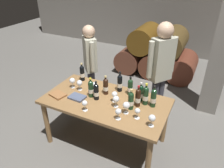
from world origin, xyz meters
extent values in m
plane|color=#66635E|center=(0.00, 0.00, 0.00)|extent=(14.00, 14.00, 0.00)
cube|color=gray|center=(0.00, 4.20, 1.40)|extent=(10.00, 0.24, 2.80)
cylinder|color=brown|center=(-0.63, 2.60, 0.30)|extent=(0.60, 0.90, 0.60)
cylinder|color=brown|center=(0.00, 2.60, 0.30)|extent=(0.60, 0.90, 0.60)
cylinder|color=brown|center=(0.63, 2.60, 0.30)|extent=(0.60, 0.90, 0.60)
cylinder|color=brown|center=(-0.32, 2.60, 0.85)|extent=(0.60, 0.90, 0.60)
cylinder|color=#523D1D|center=(0.32, 2.60, 0.85)|extent=(0.60, 0.90, 0.60)
cube|color=gray|center=(1.30, 1.60, 1.30)|extent=(0.32, 0.32, 2.60)
cube|color=olive|center=(0.00, 0.00, 0.74)|extent=(1.70, 0.90, 0.04)
cylinder|color=olive|center=(-0.77, -0.39, 0.36)|extent=(0.07, 0.07, 0.72)
cylinder|color=olive|center=(0.77, -0.39, 0.36)|extent=(0.07, 0.07, 0.72)
cylinder|color=olive|center=(-0.77, 0.39, 0.36)|extent=(0.07, 0.07, 0.72)
cylinder|color=olive|center=(0.77, 0.39, 0.36)|extent=(0.07, 0.07, 0.72)
cylinder|color=black|center=(0.44, 0.07, 0.87)|extent=(0.07, 0.07, 0.21)
sphere|color=black|center=(0.44, 0.07, 0.98)|extent=(0.07, 0.07, 0.07)
cylinder|color=black|center=(0.44, 0.07, 1.00)|extent=(0.03, 0.03, 0.07)
cylinder|color=#B21E23|center=(0.44, 0.07, 1.05)|extent=(0.03, 0.03, 0.02)
cylinder|color=silver|center=(0.44, 0.07, 0.85)|extent=(0.07, 0.07, 0.06)
cylinder|color=black|center=(0.43, 0.21, 0.86)|extent=(0.07, 0.07, 0.19)
sphere|color=black|center=(0.43, 0.21, 0.96)|extent=(0.07, 0.07, 0.07)
cylinder|color=black|center=(0.43, 0.21, 0.98)|extent=(0.03, 0.03, 0.06)
cylinder|color=silver|center=(0.43, 0.21, 1.02)|extent=(0.03, 0.03, 0.02)
cylinder|color=silver|center=(0.43, 0.21, 0.85)|extent=(0.07, 0.07, 0.06)
cylinder|color=#19381E|center=(-0.22, -0.01, 0.86)|extent=(0.07, 0.07, 0.20)
sphere|color=#19381E|center=(-0.22, -0.01, 0.97)|extent=(0.07, 0.07, 0.07)
cylinder|color=#19381E|center=(-0.22, -0.01, 1.00)|extent=(0.03, 0.03, 0.06)
cylinder|color=gold|center=(-0.22, -0.01, 1.04)|extent=(0.03, 0.03, 0.02)
cylinder|color=silver|center=(-0.22, -0.01, 0.85)|extent=(0.07, 0.07, 0.06)
cylinder|color=black|center=(-0.07, 0.15, 0.86)|extent=(0.07, 0.07, 0.20)
sphere|color=black|center=(-0.07, 0.15, 0.97)|extent=(0.07, 0.07, 0.07)
cylinder|color=black|center=(-0.07, 0.15, 0.99)|extent=(0.03, 0.03, 0.06)
cylinder|color=tan|center=(-0.07, 0.15, 1.03)|extent=(0.03, 0.03, 0.02)
cylinder|color=silver|center=(-0.07, 0.15, 0.85)|extent=(0.07, 0.07, 0.06)
cylinder|color=black|center=(-0.12, -0.03, 0.86)|extent=(0.07, 0.07, 0.19)
sphere|color=black|center=(-0.12, -0.03, 0.96)|extent=(0.07, 0.07, 0.07)
cylinder|color=black|center=(-0.12, -0.03, 0.98)|extent=(0.03, 0.03, 0.06)
cylinder|color=black|center=(-0.12, -0.03, 1.02)|extent=(0.03, 0.03, 0.02)
cylinder|color=silver|center=(-0.12, -0.03, 0.85)|extent=(0.07, 0.07, 0.06)
cylinder|color=#19381E|center=(0.51, 0.15, 0.87)|extent=(0.07, 0.07, 0.22)
sphere|color=#19381E|center=(0.51, 0.15, 0.98)|extent=(0.07, 0.07, 0.07)
cylinder|color=#19381E|center=(0.51, 0.15, 1.01)|extent=(0.03, 0.03, 0.07)
cylinder|color=gold|center=(0.51, 0.15, 1.06)|extent=(0.03, 0.03, 0.02)
cylinder|color=silver|center=(0.51, 0.15, 0.86)|extent=(0.07, 0.07, 0.06)
cylinder|color=#19381E|center=(0.62, 0.15, 0.87)|extent=(0.07, 0.07, 0.21)
sphere|color=#19381E|center=(0.62, 0.15, 0.98)|extent=(0.07, 0.07, 0.07)
cylinder|color=#19381E|center=(0.62, 0.15, 1.01)|extent=(0.03, 0.03, 0.07)
cylinder|color=black|center=(0.62, 0.15, 1.05)|extent=(0.03, 0.03, 0.02)
cylinder|color=silver|center=(0.62, 0.15, 0.86)|extent=(0.07, 0.07, 0.06)
cylinder|color=#19381E|center=(0.38, -0.03, 0.86)|extent=(0.07, 0.07, 0.20)
sphere|color=#19381E|center=(0.38, -0.03, 0.97)|extent=(0.07, 0.07, 0.07)
cylinder|color=#19381E|center=(0.38, -0.03, 0.99)|extent=(0.03, 0.03, 0.06)
cylinder|color=tan|center=(0.38, -0.03, 1.03)|extent=(0.03, 0.03, 0.02)
cylinder|color=silver|center=(0.38, -0.03, 0.85)|extent=(0.07, 0.07, 0.06)
cylinder|color=#19381E|center=(0.24, 0.28, 0.86)|extent=(0.07, 0.07, 0.20)
sphere|color=#19381E|center=(0.24, 0.28, 0.96)|extent=(0.07, 0.07, 0.07)
cylinder|color=#19381E|center=(0.24, 0.28, 0.99)|extent=(0.03, 0.03, 0.06)
cylinder|color=black|center=(0.24, 0.28, 1.03)|extent=(0.03, 0.03, 0.02)
cylinder|color=silver|center=(0.24, 0.28, 0.85)|extent=(0.07, 0.07, 0.06)
cylinder|color=black|center=(-0.59, 0.34, 0.86)|extent=(0.07, 0.07, 0.21)
sphere|color=black|center=(-0.59, 0.34, 0.97)|extent=(0.07, 0.07, 0.07)
cylinder|color=black|center=(-0.59, 0.34, 1.00)|extent=(0.03, 0.03, 0.06)
cylinder|color=tan|center=(-0.59, 0.34, 1.04)|extent=(0.03, 0.03, 0.02)
cylinder|color=silver|center=(-0.59, 0.34, 0.85)|extent=(0.07, 0.07, 0.06)
cylinder|color=black|center=(0.07, 0.31, 0.87)|extent=(0.07, 0.07, 0.22)
sphere|color=black|center=(0.07, 0.31, 0.98)|extent=(0.07, 0.07, 0.07)
cylinder|color=black|center=(0.07, 0.31, 1.01)|extent=(0.03, 0.03, 0.07)
cylinder|color=black|center=(0.07, 0.31, 1.06)|extent=(0.03, 0.03, 0.02)
cylinder|color=silver|center=(0.07, 0.31, 0.86)|extent=(0.07, 0.07, 0.06)
cylinder|color=white|center=(0.72, -0.24, 0.76)|extent=(0.06, 0.06, 0.00)
cylinder|color=white|center=(0.72, -0.24, 0.80)|extent=(0.01, 0.01, 0.07)
sphere|color=white|center=(0.72, -0.24, 0.87)|extent=(0.08, 0.08, 0.08)
cylinder|color=white|center=(0.52, -0.18, 0.76)|extent=(0.06, 0.06, 0.00)
cylinder|color=white|center=(0.52, -0.18, 0.80)|extent=(0.01, 0.01, 0.07)
sphere|color=white|center=(0.52, -0.18, 0.87)|extent=(0.07, 0.07, 0.07)
cylinder|color=white|center=(0.37, -0.14, 0.76)|extent=(0.06, 0.06, 0.00)
cylinder|color=white|center=(0.37, -0.14, 0.80)|extent=(0.01, 0.01, 0.07)
sphere|color=white|center=(0.37, -0.14, 0.88)|extent=(0.09, 0.09, 0.09)
cylinder|color=white|center=(-0.12, -0.32, 0.76)|extent=(0.06, 0.06, 0.00)
cylinder|color=white|center=(-0.12, -0.32, 0.80)|extent=(0.01, 0.01, 0.07)
sphere|color=white|center=(-0.12, -0.32, 0.87)|extent=(0.07, 0.07, 0.07)
cylinder|color=white|center=(0.33, -0.29, 0.76)|extent=(0.06, 0.06, 0.00)
cylinder|color=white|center=(0.33, -0.29, 0.80)|extent=(0.01, 0.01, 0.07)
sphere|color=white|center=(0.33, -0.29, 0.87)|extent=(0.08, 0.08, 0.08)
cylinder|color=white|center=(-0.46, 0.07, 0.76)|extent=(0.06, 0.06, 0.00)
cylinder|color=white|center=(-0.46, 0.07, 0.80)|extent=(0.01, 0.01, 0.07)
sphere|color=white|center=(-0.46, 0.07, 0.88)|extent=(0.08, 0.08, 0.08)
cylinder|color=white|center=(-0.60, 0.08, 0.76)|extent=(0.06, 0.06, 0.00)
cylinder|color=white|center=(-0.60, 0.08, 0.80)|extent=(0.01, 0.01, 0.07)
sphere|color=white|center=(-0.60, 0.08, 0.88)|extent=(0.09, 0.09, 0.09)
cylinder|color=white|center=(0.13, 0.02, 0.76)|extent=(0.06, 0.06, 0.00)
cylinder|color=white|center=(0.13, 0.02, 0.80)|extent=(0.01, 0.01, 0.07)
sphere|color=white|center=(0.13, 0.02, 0.87)|extent=(0.08, 0.08, 0.08)
cylinder|color=white|center=(-0.24, 0.13, 0.76)|extent=(0.06, 0.06, 0.00)
cylinder|color=white|center=(-0.24, 0.13, 0.80)|extent=(0.01, 0.01, 0.07)
sphere|color=white|center=(-0.24, 0.13, 0.87)|extent=(0.08, 0.08, 0.08)
cylinder|color=white|center=(0.19, -0.07, 0.76)|extent=(0.06, 0.06, 0.00)
cylinder|color=white|center=(0.19, -0.07, 0.80)|extent=(0.01, 0.01, 0.07)
sphere|color=white|center=(0.19, -0.07, 0.88)|extent=(0.09, 0.09, 0.09)
cube|color=#4C5670|center=(-0.37, -0.13, 0.77)|extent=(0.23, 0.17, 0.03)
cube|color=#936038|center=(-0.66, -0.20, 0.77)|extent=(0.25, 0.21, 0.03)
cylinder|color=#383842|center=(0.56, 0.79, 0.43)|extent=(0.11, 0.11, 0.85)
cylinder|color=#383842|center=(0.50, 0.71, 0.43)|extent=(0.11, 0.11, 0.85)
cube|color=#B2B29E|center=(0.53, 0.75, 1.17)|extent=(0.33, 0.37, 0.64)
cylinder|color=#B2B29E|center=(0.65, 0.92, 1.21)|extent=(0.08, 0.08, 0.54)
cylinder|color=#B2B29E|center=(0.41, 0.58, 1.21)|extent=(0.08, 0.08, 0.54)
sphere|color=tan|center=(0.53, 0.75, 1.60)|extent=(0.23, 0.23, 0.23)
cylinder|color=#383842|center=(-0.71, 0.76, 0.38)|extent=(0.11, 0.11, 0.77)
cylinder|color=#383842|center=(-0.64, 0.68, 0.38)|extent=(0.11, 0.11, 0.77)
cube|color=#B2B29E|center=(-0.67, 0.72, 1.06)|extent=(0.35, 0.36, 0.58)
cylinder|color=#B2B29E|center=(-0.82, 0.87, 1.08)|extent=(0.08, 0.08, 0.49)
cylinder|color=#B2B29E|center=(-0.53, 0.57, 1.08)|extent=(0.08, 0.08, 0.49)
sphere|color=tan|center=(-0.67, 0.72, 1.44)|extent=(0.21, 0.21, 0.21)
camera|label=1|loc=(1.15, -2.11, 2.39)|focal=33.97mm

